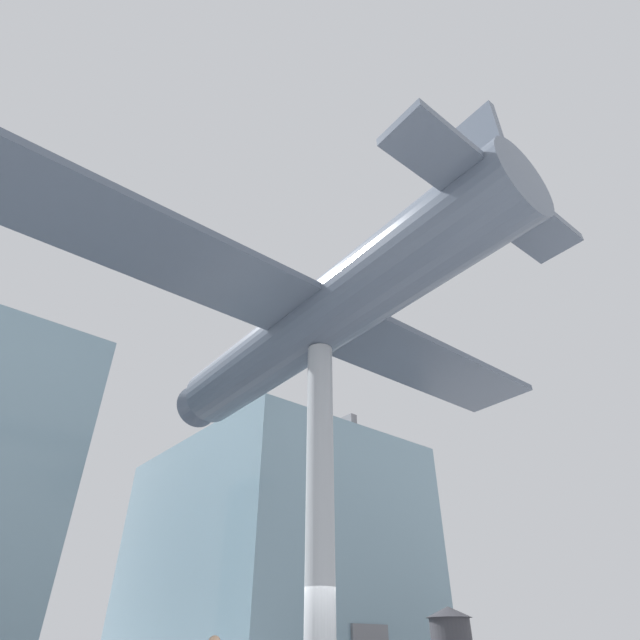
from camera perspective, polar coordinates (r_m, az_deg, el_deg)
glass_pavilion_right at (r=26.70m, az=-5.50°, el=-25.82°), size 10.33×12.87×10.65m
support_pylon_central at (r=11.12m, az=0.00°, el=-21.03°), size 0.61×0.61×7.80m
suspended_airplane at (r=13.16m, az=-0.47°, el=-0.27°), size 15.98×13.52×3.38m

